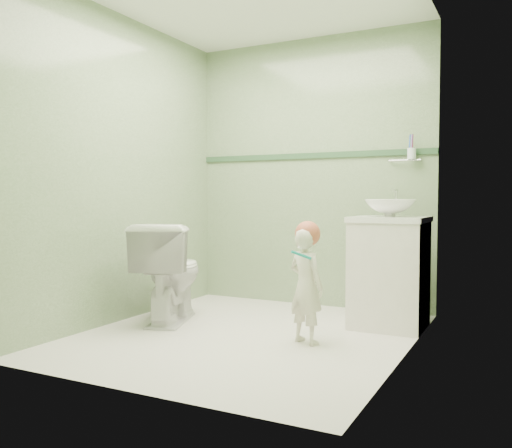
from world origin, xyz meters
The scene contains 12 objects.
ground centered at (0.00, 0.00, 0.00)m, with size 2.50×2.50×0.00m, color silver.
room_shell centered at (0.00, 0.00, 1.20)m, with size 2.50×2.54×2.40m.
trim_stripe centered at (0.00, 1.24, 1.35)m, with size 2.20×0.02×0.05m, color #2F5133.
vanity centered at (0.84, 0.70, 0.40)m, with size 0.52×0.50×0.80m, color white.
counter centered at (0.84, 0.70, 0.81)m, with size 0.54×0.52×0.04m, color white.
basin centered at (0.84, 0.70, 0.89)m, with size 0.37×0.37×0.13m, color white.
faucet centered at (0.84, 0.89, 0.97)m, with size 0.03×0.13×0.18m.
cup_holder centered at (0.89, 1.18, 1.33)m, with size 0.26×0.07×0.21m.
toilet centered at (-0.74, 0.11, 0.39)m, with size 0.43×0.76×0.78m, color white.
toddler centered at (0.45, 0.00, 0.38)m, with size 0.28×0.18×0.77m, color silver.
hair_cap centered at (0.45, 0.02, 0.73)m, with size 0.17×0.17×0.17m, color #BC5A3E.
teal_toothbrush centered at (0.47, -0.15, 0.61)m, with size 0.11×0.14×0.08m.
Camera 1 is at (1.76, -3.32, 0.96)m, focal length 37.77 mm.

